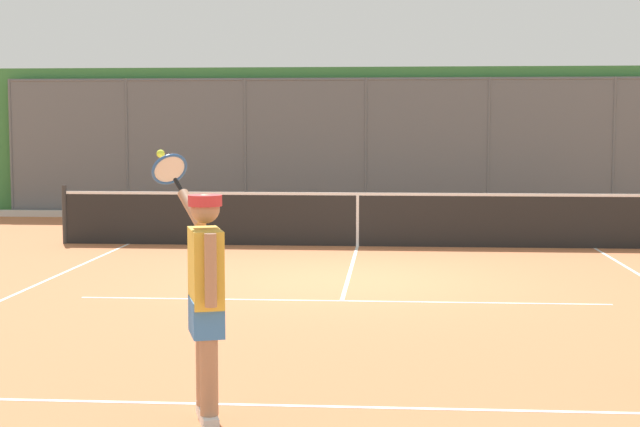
# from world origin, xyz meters

# --- Properties ---
(ground_plane) EXTENTS (60.00, 60.00, 0.00)m
(ground_plane) POSITION_xyz_m (0.00, 0.00, 0.00)
(ground_plane) COLOR #B76B42
(court_line_markings) EXTENTS (8.40, 9.87, 0.01)m
(court_line_markings) POSITION_xyz_m (0.00, 1.90, 0.00)
(court_line_markings) COLOR white
(court_line_markings) RESTS_ON ground
(fence_backdrop) EXTENTS (19.96, 1.37, 3.52)m
(fence_backdrop) POSITION_xyz_m (0.00, -9.74, 1.75)
(fence_backdrop) COLOR #565B60
(fence_backdrop) RESTS_ON ground
(tennis_net) EXTENTS (10.79, 0.09, 1.07)m
(tennis_net) POSITION_xyz_m (0.00, -3.83, 0.49)
(tennis_net) COLOR #2D2D2D
(tennis_net) RESTS_ON ground
(tennis_player) EXTENTS (0.77, 1.25, 1.94)m
(tennis_player) POSITION_xyz_m (0.73, 6.44, 0.97)
(tennis_player) COLOR silver
(tennis_player) RESTS_ON ground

